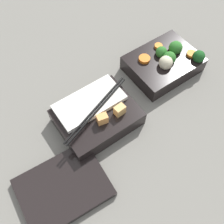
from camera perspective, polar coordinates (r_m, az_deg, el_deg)
ground_plane at (r=0.72m, az=4.37°, el=3.41°), size 3.00×3.00×0.00m
bento_tray_vegetable at (r=0.77m, az=11.32°, el=10.50°), size 0.19×0.15×0.08m
bento_tray_rice at (r=0.66m, az=-3.41°, el=-0.74°), size 0.22×0.15×0.07m
bento_lid at (r=0.61m, az=-10.54°, el=-15.87°), size 0.20×0.16×0.02m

